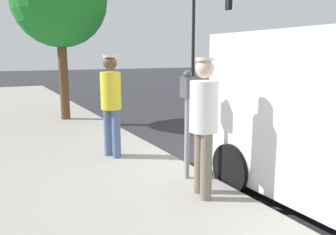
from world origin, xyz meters
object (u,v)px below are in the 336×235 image
parking_meter_near (187,106)px  pedestrian_in_yellow (111,99)px  street_tree (59,0)px  pedestrian_in_white (204,119)px  traffic_light_corner (207,23)px

parking_meter_near → pedestrian_in_yellow: size_ratio=0.88×
parking_meter_near → pedestrian_in_yellow: 1.60m
parking_meter_near → street_tree: street_tree is taller
pedestrian_in_white → street_tree: bearing=-85.9°
pedestrian_in_yellow → street_tree: size_ratio=0.40×
parking_meter_near → pedestrian_in_white: size_ratio=0.90×
pedestrian_in_yellow → street_tree: bearing=-90.1°
pedestrian_in_white → street_tree: (0.43, -5.99, 2.14)m
pedestrian_in_yellow → parking_meter_near: bearing=111.3°
traffic_light_corner → street_tree: traffic_light_corner is taller
pedestrian_in_white → traffic_light_corner: (-8.05, -11.53, 2.40)m
pedestrian_in_white → traffic_light_corner: bearing=-124.9°
pedestrian_in_yellow → pedestrian_in_white: (-0.44, 2.09, -0.02)m
pedestrian_in_yellow → pedestrian_in_white: 2.14m
traffic_light_corner → pedestrian_in_yellow: bearing=48.1°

